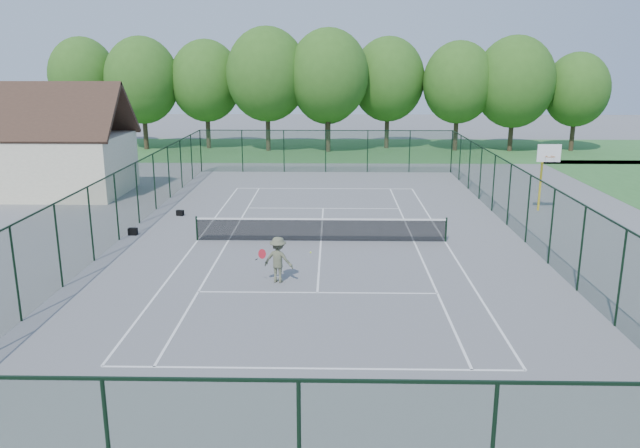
{
  "coord_description": "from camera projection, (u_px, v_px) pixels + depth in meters",
  "views": [
    {
      "loc": [
        0.5,
        -26.52,
        7.66
      ],
      "look_at": [
        0.0,
        -2.0,
        1.3
      ],
      "focal_mm": 35.0,
      "sensor_mm": 36.0,
      "label": 1
    }
  ],
  "objects": [
    {
      "name": "tree_line_far",
      "position": [
        327.0,
        82.0,
        55.12
      ],
      "size": [
        39.4,
        6.4,
        9.7
      ],
      "color": "#413322",
      "rests_on": "ground"
    },
    {
      "name": "basketball_goal",
      "position": [
        545.0,
        164.0,
        32.24
      ],
      "size": [
        1.2,
        1.43,
        3.65
      ],
      "color": "yellow",
      "rests_on": "ground"
    },
    {
      "name": "utility_building",
      "position": [
        54.0,
        142.0,
        36.8
      ],
      "size": [
        8.6,
        6.27,
        6.63
      ],
      "color": "#F5EDC9",
      "rests_on": "ground"
    },
    {
      "name": "grass_far",
      "position": [
        327.0,
        150.0,
        56.63
      ],
      "size": [
        80.0,
        16.0,
        0.01
      ],
      "primitive_type": "cube",
      "color": "#3B7B38",
      "rests_on": "ground"
    },
    {
      "name": "tennis_net",
      "position": [
        321.0,
        229.0,
        27.45
      ],
      "size": [
        11.08,
        0.08,
        1.1
      ],
      "color": "black",
      "rests_on": "ground"
    },
    {
      "name": "court_lines",
      "position": [
        321.0,
        241.0,
        27.59
      ],
      "size": [
        11.05,
        23.85,
        0.01
      ],
      "color": "white",
      "rests_on": "ground"
    },
    {
      "name": "sports_bag_b",
      "position": [
        180.0,
        213.0,
        32.16
      ],
      "size": [
        0.41,
        0.31,
        0.28
      ],
      "primitive_type": "cube",
      "rotation": [
        0.0,
        0.0,
        -0.25
      ],
      "color": "black",
      "rests_on": "ground"
    },
    {
      "name": "fence_enclosure",
      "position": [
        321.0,
        207.0,
        27.2
      ],
      "size": [
        18.05,
        36.05,
        3.02
      ],
      "color": "#173A21",
      "rests_on": "ground"
    },
    {
      "name": "sports_bag_a",
      "position": [
        133.0,
        232.0,
        28.54
      ],
      "size": [
        0.41,
        0.26,
        0.32
      ],
      "primitive_type": "cube",
      "rotation": [
        0.0,
        0.0,
        -0.04
      ],
      "color": "black",
      "rests_on": "ground"
    },
    {
      "name": "ground",
      "position": [
        321.0,
        241.0,
        27.59
      ],
      "size": [
        140.0,
        140.0,
        0.0
      ],
      "primitive_type": "plane",
      "color": "slate",
      "rests_on": "ground"
    },
    {
      "name": "tennis_player",
      "position": [
        278.0,
        260.0,
        22.26
      ],
      "size": [
        2.06,
        0.9,
        1.67
      ],
      "color": "#5C5F46",
      "rests_on": "ground"
    }
  ]
}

